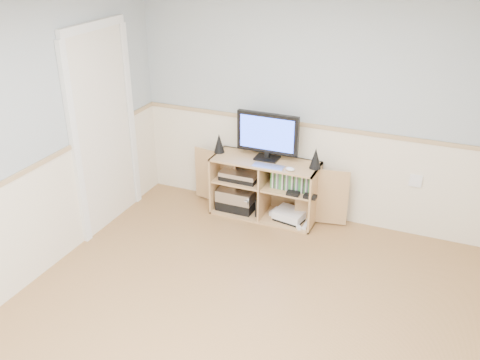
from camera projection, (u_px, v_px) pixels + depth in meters
name	position (u px, v px, depth m)	size (l,w,h in m)	color
room	(231.00, 197.00, 3.62)	(4.04, 4.54, 2.54)	#A8754A
media_cabinet	(266.00, 186.00, 5.77)	(1.77, 0.42, 0.65)	tan
monitor	(268.00, 135.00, 5.51)	(0.66, 0.18, 0.50)	black
speaker_left	(219.00, 143.00, 5.75)	(0.11, 0.11, 0.21)	black
speaker_right	(316.00, 158.00, 5.37)	(0.12, 0.12, 0.22)	black
keyboard	(268.00, 166.00, 5.44)	(0.32, 0.13, 0.01)	silver
mouse	(290.00, 169.00, 5.35)	(0.10, 0.06, 0.04)	white
av_components	(239.00, 192.00, 5.88)	(0.50, 0.30, 0.47)	black
game_consoles	(289.00, 215.00, 5.72)	(0.46, 0.31, 0.11)	white
game_cases	(292.00, 181.00, 5.54)	(0.42, 0.14, 0.19)	#3F8C3F
wall_outlet	(416.00, 181.00, 5.27)	(0.12, 0.03, 0.12)	white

